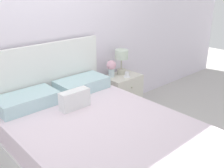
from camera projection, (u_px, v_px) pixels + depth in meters
The scene contains 7 objects.
ground_plane at pixel (50, 132), 3.39m from camera, with size 12.00×12.00×0.00m, color #BCB7B2.
wall_back at pixel (37, 31), 2.97m from camera, with size 8.00×0.06×2.60m.
bed at pixel (99, 144), 2.60m from camera, with size 1.51×2.14×1.17m.
nightstand at pixel (122, 94), 3.84m from camera, with size 0.51×0.39×0.57m.
table_lamp at pixel (121, 58), 3.72m from camera, with size 0.19×0.19×0.36m.
flower_vase at pixel (111, 67), 3.65m from camera, with size 0.13×0.13×0.24m.
teacup at pixel (127, 75), 3.68m from camera, with size 0.10×0.10×0.07m.
Camera 1 is at (-1.38, -2.72, 1.81)m, focal length 42.00 mm.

